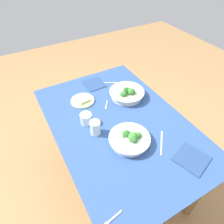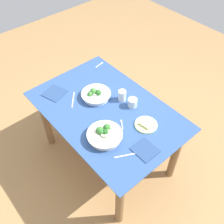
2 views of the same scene
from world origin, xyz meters
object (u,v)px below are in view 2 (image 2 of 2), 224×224
Objects in this scene: fork_by_far_bowl at (100,65)px; table_knife_right at (127,155)px; broccoli_bowl_near at (104,135)px; napkin_folded_lower at (55,93)px; water_glass_center at (132,103)px; table_knife_left at (73,100)px; fork_by_near_bowl at (122,124)px; broccoli_bowl_far at (96,94)px; water_glass_side at (122,96)px; bread_side_plate at (146,124)px; napkin_folded_upper at (145,150)px.

fork_by_far_bowl and table_knife_right have the same top height.
broccoli_bowl_near is 0.67m from napkin_folded_lower.
water_glass_center is 0.42× the size of table_knife_left.
fork_by_near_bowl is (0.72, -0.35, 0.00)m from fork_by_far_bowl.
broccoli_bowl_far is 0.95× the size of broccoli_bowl_near.
broccoli_bowl_far is 2.95× the size of fork_by_near_bowl.
fork_by_near_bowl is at bearing 93.57° from broccoli_bowl_near.
fork_by_far_bowl is at bearing 166.52° from water_glass_center.
water_glass_side reaches higher than broccoli_bowl_far.
table_knife_left is at bearing 23.32° from napkin_folded_lower.
bread_side_plate reaches higher than fork_by_far_bowl.
napkin_folded_lower is at bearing -169.84° from napkin_folded_upper.
water_glass_side is 0.60m from napkin_folded_lower.
napkin_folded_lower is at bearing -156.32° from bread_side_plate.
bread_side_plate is (0.51, 0.10, -0.02)m from broccoli_bowl_far.
bread_side_plate is 1.06× the size of napkin_folded_upper.
fork_by_near_bowl is 0.50m from table_knife_left.
broccoli_bowl_far is 0.68m from napkin_folded_upper.
napkin_folded_lower is at bearing 64.04° from table_knife_left.
water_glass_center reaches higher than table_knife_right.
table_knife_left is 1.10× the size of napkin_folded_lower.
table_knife_left is at bearing -120.92° from broccoli_bowl_far.
table_knife_left is (-0.28, -0.32, -0.05)m from water_glass_side.
table_knife_right is (0.33, -0.37, -0.04)m from water_glass_center.
broccoli_bowl_far is 0.45m from broccoli_bowl_near.
broccoli_bowl_far is at bearing -80.83° from table_knife_right.
fork_by_near_bowl is at bearing -42.62° from water_glass_side.
table_knife_left is (-0.49, 0.06, -0.03)m from broccoli_bowl_near.
bread_side_plate is 0.94× the size of table_knife_left.
water_glass_side is (0.17, 0.15, 0.02)m from broccoli_bowl_far.
broccoli_bowl_near is at bearing -136.15° from fork_by_far_bowl.
fork_by_near_bowl is (0.21, -0.19, -0.05)m from water_glass_side.
water_glass_side is 0.91× the size of fork_by_far_bowl.
water_glass_side is at bearing -117.38° from fork_by_far_bowl.
bread_side_plate reaches higher than napkin_folded_lower.
napkin_folded_upper is (0.39, -0.24, -0.04)m from water_glass_center.
fork_by_near_bowl is 0.50× the size of napkin_folded_lower.
broccoli_bowl_near reaches higher than bread_side_plate.
table_knife_left is at bearing -65.17° from table_knife_right.
napkin_folded_upper is 0.98× the size of napkin_folded_lower.
water_glass_center is at bearing 30.05° from broccoli_bowl_far.
napkin_folded_upper is at bearing -47.59° from bread_side_plate.
broccoli_bowl_far is 2.35× the size of fork_by_far_bowl.
water_glass_side reaches higher than table_knife_left.
fork_by_near_bowl is (-0.01, 0.19, -0.03)m from broccoli_bowl_near.
water_glass_center is (0.29, 0.17, 0.01)m from broccoli_bowl_far.
napkin_folded_upper is at bearing -174.42° from table_knife_right.
napkin_folded_upper is at bearing -120.75° from fork_by_far_bowl.
napkin_folded_upper is at bearing -24.50° from water_glass_side.
water_glass_center is 0.70m from napkin_folded_lower.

